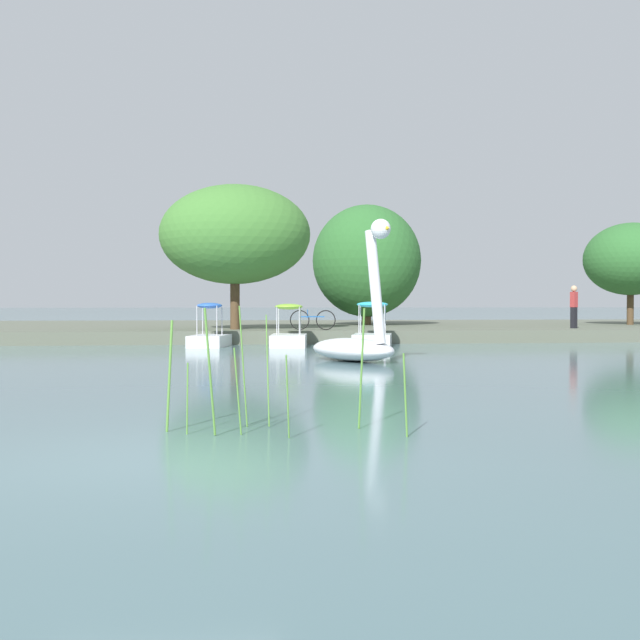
{
  "coord_description": "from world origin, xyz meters",
  "views": [
    {
      "loc": [
        0.77,
        -7.78,
        1.5
      ],
      "look_at": [
        3.11,
        14.11,
        1.04
      ],
      "focal_mm": 44.37,
      "sensor_mm": 36.0,
      "label": 1
    }
  ],
  "objects_px": {
    "swan_boat": "(355,339)",
    "pedal_boat_blue": "(210,335)",
    "tree_sapling_by_fence": "(631,259)",
    "tree_broadleaf_behind_dock": "(235,235)",
    "pedal_boat_cyan": "(372,334)",
    "tree_willow_overhanging": "(367,261)",
    "bicycle_parked": "(313,320)",
    "pedal_boat_lime": "(289,335)",
    "person_on_path": "(574,305)"
  },
  "relations": [
    {
      "from": "swan_boat",
      "to": "pedal_boat_blue",
      "type": "distance_m",
      "value": 8.43
    },
    {
      "from": "swan_boat",
      "to": "tree_sapling_by_fence",
      "type": "distance_m",
      "value": 22.06
    },
    {
      "from": "tree_sapling_by_fence",
      "to": "tree_broadleaf_behind_dock",
      "type": "height_order",
      "value": "tree_broadleaf_behind_dock"
    },
    {
      "from": "pedal_boat_blue",
      "to": "pedal_boat_cyan",
      "type": "distance_m",
      "value": 5.7
    },
    {
      "from": "tree_willow_overhanging",
      "to": "swan_boat",
      "type": "bearing_deg",
      "value": -100.45
    },
    {
      "from": "pedal_boat_cyan",
      "to": "bicycle_parked",
      "type": "relative_size",
      "value": 1.38
    },
    {
      "from": "swan_boat",
      "to": "pedal_boat_lime",
      "type": "distance_m",
      "value": 7.27
    },
    {
      "from": "swan_boat",
      "to": "tree_broadleaf_behind_dock",
      "type": "distance_m",
      "value": 11.63
    },
    {
      "from": "pedal_boat_blue",
      "to": "bicycle_parked",
      "type": "height_order",
      "value": "pedal_boat_blue"
    },
    {
      "from": "pedal_boat_blue",
      "to": "person_on_path",
      "type": "relative_size",
      "value": 1.4
    },
    {
      "from": "tree_willow_overhanging",
      "to": "tree_broadleaf_behind_dock",
      "type": "height_order",
      "value": "tree_willow_overhanging"
    },
    {
      "from": "tree_broadleaf_behind_dock",
      "to": "pedal_boat_blue",
      "type": "bearing_deg",
      "value": -105.38
    },
    {
      "from": "pedal_boat_blue",
      "to": "tree_willow_overhanging",
      "type": "bearing_deg",
      "value": 52.3
    },
    {
      "from": "pedal_boat_blue",
      "to": "person_on_path",
      "type": "height_order",
      "value": "person_on_path"
    },
    {
      "from": "pedal_boat_lime",
      "to": "tree_sapling_by_fence",
      "type": "xyz_separation_m",
      "value": [
        16.77,
        8.22,
        3.19
      ]
    },
    {
      "from": "pedal_boat_lime",
      "to": "tree_broadleaf_behind_dock",
      "type": "distance_m",
      "value": 5.43
    },
    {
      "from": "person_on_path",
      "to": "tree_sapling_by_fence",
      "type": "bearing_deg",
      "value": 44.69
    },
    {
      "from": "swan_boat",
      "to": "person_on_path",
      "type": "relative_size",
      "value": 2.07
    },
    {
      "from": "pedal_boat_cyan",
      "to": "person_on_path",
      "type": "xyz_separation_m",
      "value": [
        8.85,
        3.27,
        1.02
      ]
    },
    {
      "from": "swan_boat",
      "to": "tree_sapling_by_fence",
      "type": "xyz_separation_m",
      "value": [
        15.52,
        15.38,
        3.02
      ]
    },
    {
      "from": "pedal_boat_cyan",
      "to": "tree_sapling_by_fence",
      "type": "relative_size",
      "value": 0.44
    },
    {
      "from": "pedal_boat_blue",
      "to": "tree_willow_overhanging",
      "type": "relative_size",
      "value": 0.39
    },
    {
      "from": "pedal_boat_cyan",
      "to": "person_on_path",
      "type": "height_order",
      "value": "person_on_path"
    },
    {
      "from": "tree_sapling_by_fence",
      "to": "bicycle_parked",
      "type": "distance_m",
      "value": 16.96
    },
    {
      "from": "swan_boat",
      "to": "person_on_path",
      "type": "xyz_separation_m",
      "value": [
        10.55,
        10.47,
        0.87
      ]
    },
    {
      "from": "swan_boat",
      "to": "tree_broadleaf_behind_dock",
      "type": "relative_size",
      "value": 0.55
    },
    {
      "from": "tree_willow_overhanging",
      "to": "person_on_path",
      "type": "relative_size",
      "value": 3.59
    },
    {
      "from": "tree_broadleaf_behind_dock",
      "to": "bicycle_parked",
      "type": "xyz_separation_m",
      "value": [
        2.93,
        -1.04,
        -3.29
      ]
    },
    {
      "from": "pedal_boat_cyan",
      "to": "tree_sapling_by_fence",
      "type": "height_order",
      "value": "tree_sapling_by_fence"
    },
    {
      "from": "pedal_boat_blue",
      "to": "bicycle_parked",
      "type": "bearing_deg",
      "value": 29.33
    },
    {
      "from": "person_on_path",
      "to": "pedal_boat_blue",
      "type": "bearing_deg",
      "value": -168.17
    },
    {
      "from": "tree_sapling_by_fence",
      "to": "swan_boat",
      "type": "bearing_deg",
      "value": -135.25
    },
    {
      "from": "swan_boat",
      "to": "tree_sapling_by_fence",
      "type": "height_order",
      "value": "tree_sapling_by_fence"
    },
    {
      "from": "pedal_boat_blue",
      "to": "pedal_boat_lime",
      "type": "relative_size",
      "value": 0.97
    },
    {
      "from": "swan_boat",
      "to": "pedal_boat_cyan",
      "type": "distance_m",
      "value": 7.4
    },
    {
      "from": "pedal_boat_lime",
      "to": "swan_boat",
      "type": "bearing_deg",
      "value": -80.09
    },
    {
      "from": "pedal_boat_lime",
      "to": "tree_willow_overhanging",
      "type": "relative_size",
      "value": 0.4
    },
    {
      "from": "swan_boat",
      "to": "person_on_path",
      "type": "height_order",
      "value": "swan_boat"
    },
    {
      "from": "swan_boat",
      "to": "pedal_boat_cyan",
      "type": "relative_size",
      "value": 1.52
    },
    {
      "from": "pedal_boat_lime",
      "to": "tree_willow_overhanging",
      "type": "bearing_deg",
      "value": 65.37
    },
    {
      "from": "swan_boat",
      "to": "tree_broadleaf_behind_dock",
      "type": "height_order",
      "value": "tree_broadleaf_behind_dock"
    },
    {
      "from": "pedal_boat_cyan",
      "to": "tree_willow_overhanging",
      "type": "xyz_separation_m",
      "value": [
        1.35,
        9.34,
        3.08
      ]
    },
    {
      "from": "pedal_boat_blue",
      "to": "tree_willow_overhanging",
      "type": "xyz_separation_m",
      "value": [
        7.04,
        9.11,
        3.11
      ]
    },
    {
      "from": "swan_boat",
      "to": "bicycle_parked",
      "type": "xyz_separation_m",
      "value": [
        -0.18,
        9.56,
        0.3
      ]
    },
    {
      "from": "pedal_boat_cyan",
      "to": "bicycle_parked",
      "type": "distance_m",
      "value": 3.06
    },
    {
      "from": "pedal_boat_cyan",
      "to": "tree_sapling_by_fence",
      "type": "bearing_deg",
      "value": 30.65
    },
    {
      "from": "pedal_boat_lime",
      "to": "person_on_path",
      "type": "xyz_separation_m",
      "value": [
        11.8,
        3.31,
        1.03
      ]
    },
    {
      "from": "tree_sapling_by_fence",
      "to": "person_on_path",
      "type": "xyz_separation_m",
      "value": [
        -4.97,
        -4.91,
        -2.16
      ]
    },
    {
      "from": "bicycle_parked",
      "to": "tree_broadleaf_behind_dock",
      "type": "bearing_deg",
      "value": 160.41
    },
    {
      "from": "pedal_boat_lime",
      "to": "person_on_path",
      "type": "relative_size",
      "value": 1.44
    }
  ]
}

